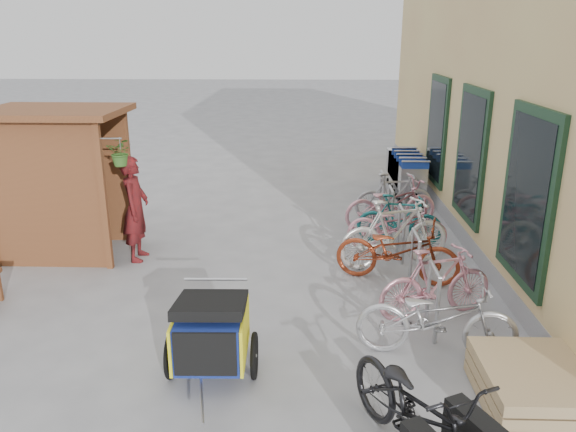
{
  "coord_description": "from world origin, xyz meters",
  "views": [
    {
      "loc": [
        0.74,
        -6.19,
        3.5
      ],
      "look_at": [
        0.5,
        1.5,
        1.0
      ],
      "focal_mm": 35.0,
      "sensor_mm": 36.0,
      "label": 1
    }
  ],
  "objects_px": {
    "bike_0": "(437,318)",
    "bike_6": "(391,204)",
    "bike_1": "(436,283)",
    "bike_4": "(397,226)",
    "shopping_carts": "(405,169)",
    "cargo_bike": "(420,415)",
    "bike_5": "(400,219)",
    "child_trailer": "(211,331)",
    "bike_2": "(397,251)",
    "pallet_stack": "(533,386)",
    "bike_3": "(395,233)",
    "person_kiosk": "(135,209)",
    "kiosk": "(54,162)",
    "bike_7": "(394,196)"
  },
  "relations": [
    {
      "from": "bike_0",
      "to": "bike_6",
      "type": "bearing_deg",
      "value": 5.14
    },
    {
      "from": "bike_1",
      "to": "bike_4",
      "type": "distance_m",
      "value": 2.36
    },
    {
      "from": "shopping_carts",
      "to": "cargo_bike",
      "type": "relative_size",
      "value": 1.16
    },
    {
      "from": "bike_5",
      "to": "bike_6",
      "type": "bearing_deg",
      "value": 13.04
    },
    {
      "from": "cargo_bike",
      "to": "bike_4",
      "type": "height_order",
      "value": "cargo_bike"
    },
    {
      "from": "child_trailer",
      "to": "bike_6",
      "type": "distance_m",
      "value": 5.53
    },
    {
      "from": "bike_2",
      "to": "bike_6",
      "type": "distance_m",
      "value": 2.41
    },
    {
      "from": "pallet_stack",
      "to": "bike_0",
      "type": "xyz_separation_m",
      "value": [
        -0.77,
        0.88,
        0.26
      ]
    },
    {
      "from": "bike_0",
      "to": "bike_3",
      "type": "xyz_separation_m",
      "value": [
        -0.09,
        2.59,
        0.08
      ]
    },
    {
      "from": "pallet_stack",
      "to": "bike_2",
      "type": "xyz_separation_m",
      "value": [
        -0.9,
        2.91,
        0.27
      ]
    },
    {
      "from": "cargo_bike",
      "to": "bike_6",
      "type": "height_order",
      "value": "cargo_bike"
    },
    {
      "from": "cargo_bike",
      "to": "person_kiosk",
      "type": "xyz_separation_m",
      "value": [
        -3.67,
        4.51,
        0.36
      ]
    },
    {
      "from": "bike_2",
      "to": "bike_3",
      "type": "bearing_deg",
      "value": 11.05
    },
    {
      "from": "kiosk",
      "to": "bike_6",
      "type": "relative_size",
      "value": 1.37
    },
    {
      "from": "bike_0",
      "to": "kiosk",
      "type": "bearing_deg",
      "value": 68.17
    },
    {
      "from": "bike_0",
      "to": "bike_5",
      "type": "height_order",
      "value": "bike_0"
    },
    {
      "from": "bike_3",
      "to": "bike_4",
      "type": "bearing_deg",
      "value": -30.5
    },
    {
      "from": "person_kiosk",
      "to": "bike_4",
      "type": "xyz_separation_m",
      "value": [
        4.25,
        0.51,
        -0.42
      ]
    },
    {
      "from": "child_trailer",
      "to": "cargo_bike",
      "type": "xyz_separation_m",
      "value": [
        1.94,
        -1.26,
        -0.04
      ]
    },
    {
      "from": "bike_7",
      "to": "bike_6",
      "type": "bearing_deg",
      "value": 156.98
    },
    {
      "from": "bike_3",
      "to": "bike_1",
      "type": "bearing_deg",
      "value": 171.51
    },
    {
      "from": "kiosk",
      "to": "bike_5",
      "type": "xyz_separation_m",
      "value": [
        5.66,
        0.61,
        -1.11
      ]
    },
    {
      "from": "bike_0",
      "to": "bike_2",
      "type": "xyz_separation_m",
      "value": [
        -0.13,
        2.03,
        0.0
      ]
    },
    {
      "from": "kiosk",
      "to": "bike_6",
      "type": "height_order",
      "value": "kiosk"
    },
    {
      "from": "bike_2",
      "to": "bike_4",
      "type": "height_order",
      "value": "bike_2"
    },
    {
      "from": "child_trailer",
      "to": "bike_1",
      "type": "distance_m",
      "value": 3.0
    },
    {
      "from": "kiosk",
      "to": "bike_5",
      "type": "distance_m",
      "value": 5.8
    },
    {
      "from": "kiosk",
      "to": "person_kiosk",
      "type": "bearing_deg",
      "value": -9.27
    },
    {
      "from": "bike_0",
      "to": "bike_2",
      "type": "distance_m",
      "value": 2.03
    },
    {
      "from": "bike_1",
      "to": "bike_2",
      "type": "distance_m",
      "value": 1.15
    },
    {
      "from": "bike_6",
      "to": "bike_0",
      "type": "bearing_deg",
      "value": 161.51
    },
    {
      "from": "shopping_carts",
      "to": "bike_6",
      "type": "distance_m",
      "value": 2.43
    },
    {
      "from": "cargo_bike",
      "to": "bike_0",
      "type": "height_order",
      "value": "cargo_bike"
    },
    {
      "from": "shopping_carts",
      "to": "child_trailer",
      "type": "relative_size",
      "value": 1.43
    },
    {
      "from": "bike_1",
      "to": "bike_7",
      "type": "height_order",
      "value": "bike_1"
    },
    {
      "from": "child_trailer",
      "to": "bike_5",
      "type": "height_order",
      "value": "child_trailer"
    },
    {
      "from": "pallet_stack",
      "to": "shopping_carts",
      "type": "height_order",
      "value": "shopping_carts"
    },
    {
      "from": "bike_3",
      "to": "bike_5",
      "type": "relative_size",
      "value": 1.25
    },
    {
      "from": "person_kiosk",
      "to": "bike_1",
      "type": "relative_size",
      "value": 1.07
    },
    {
      "from": "shopping_carts",
      "to": "bike_1",
      "type": "distance_m",
      "value": 5.87
    },
    {
      "from": "shopping_carts",
      "to": "bike_4",
      "type": "relative_size",
      "value": 1.39
    },
    {
      "from": "person_kiosk",
      "to": "bike_4",
      "type": "bearing_deg",
      "value": -84.2
    },
    {
      "from": "bike_1",
      "to": "bike_6",
      "type": "height_order",
      "value": "bike_1"
    },
    {
      "from": "kiosk",
      "to": "bike_2",
      "type": "relative_size",
      "value": 1.38
    },
    {
      "from": "bike_0",
      "to": "bike_4",
      "type": "height_order",
      "value": "bike_0"
    },
    {
      "from": "person_kiosk",
      "to": "bike_3",
      "type": "distance_m",
      "value": 4.12
    },
    {
      "from": "cargo_bike",
      "to": "bike_7",
      "type": "relative_size",
      "value": 1.28
    },
    {
      "from": "shopping_carts",
      "to": "bike_0",
      "type": "height_order",
      "value": "shopping_carts"
    },
    {
      "from": "pallet_stack",
      "to": "bike_0",
      "type": "distance_m",
      "value": 1.2
    },
    {
      "from": "bike_1",
      "to": "bike_7",
      "type": "xyz_separation_m",
      "value": [
        0.06,
        4.04,
        -0.01
      ]
    }
  ]
}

